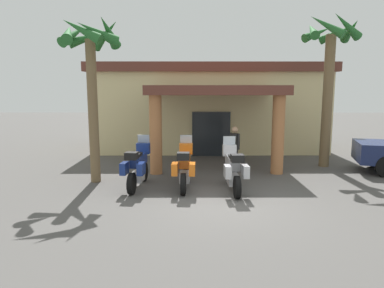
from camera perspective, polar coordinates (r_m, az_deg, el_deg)
ground_plane at (r=9.90m, az=5.02°, el=-9.46°), size 80.00×80.00×0.00m
motel_building at (r=18.85m, az=2.74°, el=6.18°), size 12.00×9.50×4.40m
motorcycle_blue at (r=11.23m, az=-8.89°, el=-3.63°), size 0.74×2.21×1.61m
motorcycle_orange at (r=11.04m, az=-1.21°, el=-3.74°), size 0.71×2.21×1.61m
motorcycle_silver at (r=10.80m, az=6.75°, el=-4.08°), size 0.72×2.21×1.61m
pedestrian at (r=13.16m, az=6.99°, el=-0.32°), size 0.35×0.45×1.76m
palm_tree_near_portico at (r=15.11m, az=21.67°, el=12.56°), size 2.24×2.32×6.04m
palm_tree_roadside at (r=12.09m, az=-16.33°, el=13.43°), size 2.08×2.13×5.47m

